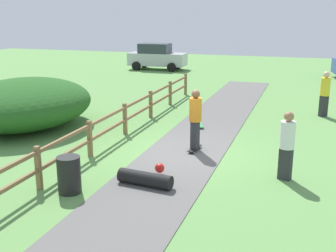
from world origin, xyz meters
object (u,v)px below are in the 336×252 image
at_px(bystander_yellow, 325,92).
at_px(parked_car_silver, 157,57).
at_px(skater_fallen, 146,178).
at_px(trash_bin, 69,175).
at_px(bystander_white, 287,142).
at_px(bush_large, 25,103).
at_px(skater_riding, 195,117).
at_px(skateboard_loose, 200,125).

xyz_separation_m(bystander_yellow, parked_car_silver, (-11.50, 11.61, -0.08)).
distance_m(skater_fallen, parked_car_silver, 21.90).
bearing_deg(trash_bin, bystander_white, 27.14).
bearing_deg(bush_large, skater_fallen, -30.96).
distance_m(bystander_white, parked_car_silver, 21.82).
height_order(skater_riding, skater_fallen, skater_riding).
bearing_deg(bystander_white, skateboard_loose, 128.14).
bearing_deg(skater_riding, parked_car_silver, 113.36).
relative_size(trash_bin, skater_riding, 0.47).
distance_m(bush_large, parked_car_silver, 16.91).
distance_m(skater_riding, skater_fallen, 3.16).
bearing_deg(bush_large, trash_bin, -45.28).
relative_size(bush_large, skateboard_loose, 6.83).
bearing_deg(trash_bin, parked_car_silver, 104.47).
relative_size(skater_riding, skater_fallen, 1.33).
height_order(bush_large, parked_car_silver, parked_car_silver).
bearing_deg(bystander_white, skater_riding, 152.13).
bearing_deg(skater_riding, bystander_yellow, 57.49).
bearing_deg(bystander_yellow, bystander_white, -98.04).
xyz_separation_m(skater_riding, bystander_white, (2.80, -1.48, -0.10)).
height_order(trash_bin, skater_fallen, trash_bin).
bearing_deg(parked_car_silver, bystander_white, -61.42).
bearing_deg(parked_car_silver, skateboard_loose, -64.56).
height_order(skateboard_loose, bystander_yellow, bystander_yellow).
bearing_deg(trash_bin, bystander_yellow, 59.47).
relative_size(bush_large, bystander_white, 3.08).
distance_m(skateboard_loose, bystander_yellow, 5.58).
xyz_separation_m(skater_fallen, bystander_white, (3.25, 1.51, 0.80)).
xyz_separation_m(trash_bin, bystander_white, (4.85, 2.49, 0.55)).
bearing_deg(trash_bin, skater_fallen, 31.42).
bearing_deg(bystander_white, trash_bin, -152.86).
bearing_deg(bush_large, bystander_yellow, 26.39).
bearing_deg(skater_riding, trash_bin, -117.33).
bearing_deg(bystander_white, skater_fallen, -155.09).
bearing_deg(skateboard_loose, skater_fallen, -89.00).
bearing_deg(skater_fallen, skateboard_loose, 91.00).
xyz_separation_m(bush_large, bystander_white, (9.56, -2.27, 0.09)).
bearing_deg(skater_riding, bystander_white, -27.87).
xyz_separation_m(bush_large, skateboard_loose, (6.21, 2.00, -0.82)).
relative_size(skater_fallen, bystander_yellow, 0.78).
height_order(skater_riding, skateboard_loose, skater_riding).
bearing_deg(skater_riding, bush_large, 173.32).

